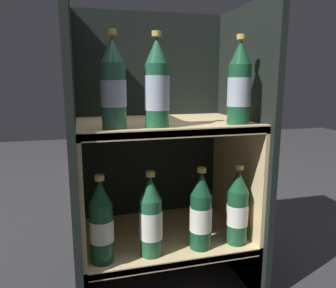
% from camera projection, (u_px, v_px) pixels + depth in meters
% --- Properties ---
extents(fridge_back_wall, '(0.56, 0.02, 0.90)m').
position_uv_depth(fridge_back_wall, '(151.00, 139.00, 1.22)').
color(fridge_back_wall, black).
rests_on(fridge_back_wall, ground_plane).
extents(fridge_side_left, '(0.02, 0.41, 0.90)m').
position_uv_depth(fridge_side_left, '(74.00, 155.00, 0.96)').
color(fridge_side_left, black).
rests_on(fridge_side_left, ground_plane).
extents(fridge_side_right, '(0.02, 0.41, 0.90)m').
position_uv_depth(fridge_side_right, '(242.00, 146.00, 1.10)').
color(fridge_side_right, black).
rests_on(fridge_side_right, ground_plane).
extents(shelf_lower, '(0.52, 0.37, 0.17)m').
position_uv_depth(shelf_lower, '(165.00, 243.00, 1.08)').
color(shelf_lower, '#DBBC84').
rests_on(shelf_lower, ground_plane).
extents(shelf_upper, '(0.52, 0.37, 0.54)m').
position_uv_depth(shelf_upper, '(164.00, 171.00, 1.04)').
color(shelf_upper, '#DBBC84').
rests_on(shelf_upper, ground_plane).
extents(bottle_upper_front_0, '(0.07, 0.07, 0.25)m').
position_uv_depth(bottle_upper_front_0, '(113.00, 86.00, 0.84)').
color(bottle_upper_front_0, '#285B42').
rests_on(bottle_upper_front_0, shelf_upper).
extents(bottle_upper_front_1, '(0.07, 0.07, 0.25)m').
position_uv_depth(bottle_upper_front_1, '(157.00, 86.00, 0.87)').
color(bottle_upper_front_1, '#1E5638').
rests_on(bottle_upper_front_1, shelf_upper).
extents(bottle_upper_front_2, '(0.07, 0.07, 0.25)m').
position_uv_depth(bottle_upper_front_2, '(239.00, 86.00, 0.93)').
color(bottle_upper_front_2, '#194C2D').
rests_on(bottle_upper_front_2, shelf_upper).
extents(bottle_lower_front_0, '(0.07, 0.07, 0.25)m').
position_uv_depth(bottle_lower_front_0, '(101.00, 224.00, 0.90)').
color(bottle_lower_front_0, '#144228').
rests_on(bottle_lower_front_0, shelf_lower).
extents(bottle_lower_front_1, '(0.07, 0.07, 0.25)m').
position_uv_depth(bottle_lower_front_1, '(151.00, 219.00, 0.93)').
color(bottle_lower_front_1, '#1E5638').
rests_on(bottle_lower_front_1, shelf_lower).
extents(bottle_lower_front_2, '(0.07, 0.07, 0.25)m').
position_uv_depth(bottle_lower_front_2, '(201.00, 213.00, 0.97)').
color(bottle_lower_front_2, '#144228').
rests_on(bottle_lower_front_2, shelf_lower).
extents(bottle_lower_front_3, '(0.07, 0.07, 0.25)m').
position_uv_depth(bottle_lower_front_3, '(237.00, 209.00, 1.00)').
color(bottle_lower_front_3, '#194C2D').
rests_on(bottle_lower_front_3, shelf_lower).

